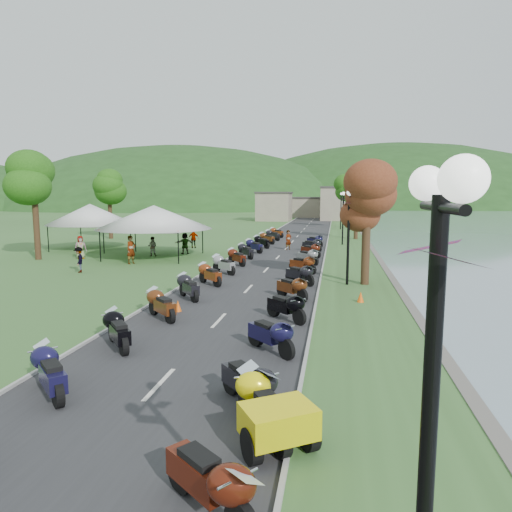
{
  "coord_description": "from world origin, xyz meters",
  "views": [
    {
      "loc": [
        4.32,
        -6.47,
        4.8
      ],
      "look_at": [
        -0.14,
        19.09,
        1.3
      ],
      "focal_mm": 32.0,
      "sensor_mm": 36.0,
      "label": 1
    }
  ],
  "objects_px": {
    "pedestrian_a": "(132,264)",
    "pedestrian_c": "(80,273)",
    "yellow_trike": "(264,409)",
    "streetlamp_near": "(427,469)",
    "vendor_tent_main": "(154,231)",
    "pedestrian_b": "(153,256)"
  },
  "relations": [
    {
      "from": "pedestrian_a",
      "to": "pedestrian_b",
      "type": "distance_m",
      "value": 4.05
    },
    {
      "from": "pedestrian_a",
      "to": "pedestrian_c",
      "type": "xyz_separation_m",
      "value": [
        -1.61,
        -3.92,
        0.0
      ]
    },
    {
      "from": "yellow_trike",
      "to": "vendor_tent_main",
      "type": "xyz_separation_m",
      "value": [
        -12.37,
        24.55,
        1.43
      ]
    },
    {
      "from": "streetlamp_near",
      "to": "vendor_tent_main",
      "type": "relative_size",
      "value": 0.85
    },
    {
      "from": "vendor_tent_main",
      "to": "pedestrian_a",
      "type": "bearing_deg",
      "value": -94.98
    },
    {
      "from": "yellow_trike",
      "to": "vendor_tent_main",
      "type": "relative_size",
      "value": 0.43
    },
    {
      "from": "yellow_trike",
      "to": "streetlamp_near",
      "type": "relative_size",
      "value": 0.5
    },
    {
      "from": "pedestrian_a",
      "to": "vendor_tent_main",
      "type": "bearing_deg",
      "value": 18.88
    },
    {
      "from": "vendor_tent_main",
      "to": "pedestrian_c",
      "type": "distance_m",
      "value": 7.92
    },
    {
      "from": "yellow_trike",
      "to": "pedestrian_b",
      "type": "bearing_deg",
      "value": -5.25
    },
    {
      "from": "pedestrian_c",
      "to": "pedestrian_a",
      "type": "bearing_deg",
      "value": 131.21
    },
    {
      "from": "pedestrian_a",
      "to": "streetlamp_near",
      "type": "bearing_deg",
      "value": -126.25
    },
    {
      "from": "vendor_tent_main",
      "to": "pedestrian_b",
      "type": "height_order",
      "value": "vendor_tent_main"
    },
    {
      "from": "pedestrian_b",
      "to": "pedestrian_a",
      "type": "bearing_deg",
      "value": 83.36
    },
    {
      "from": "yellow_trike",
      "to": "vendor_tent_main",
      "type": "distance_m",
      "value": 27.53
    },
    {
      "from": "vendor_tent_main",
      "to": "pedestrian_a",
      "type": "xyz_separation_m",
      "value": [
        -0.31,
        -3.5,
        -2.0
      ]
    },
    {
      "from": "vendor_tent_main",
      "to": "pedestrian_c",
      "type": "height_order",
      "value": "vendor_tent_main"
    },
    {
      "from": "yellow_trike",
      "to": "pedestrian_a",
      "type": "xyz_separation_m",
      "value": [
        -12.67,
        21.05,
        -0.57
      ]
    },
    {
      "from": "vendor_tent_main",
      "to": "pedestrian_c",
      "type": "xyz_separation_m",
      "value": [
        -1.91,
        -7.42,
        -2.0
      ]
    },
    {
      "from": "vendor_tent_main",
      "to": "pedestrian_a",
      "type": "height_order",
      "value": "vendor_tent_main"
    },
    {
      "from": "yellow_trike",
      "to": "pedestrian_a",
      "type": "height_order",
      "value": "yellow_trike"
    },
    {
      "from": "yellow_trike",
      "to": "pedestrian_b",
      "type": "distance_m",
      "value": 28.18
    }
  ]
}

